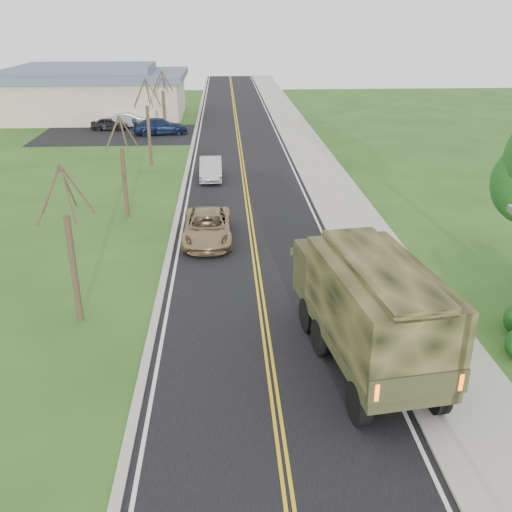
{
  "coord_description": "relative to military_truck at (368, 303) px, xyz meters",
  "views": [
    {
      "loc": [
        -1.37,
        -9.43,
        10.83
      ],
      "look_at": [
        -0.18,
        11.61,
        1.8
      ],
      "focal_mm": 40.0,
      "sensor_mm": 36.0,
      "label": 1
    }
  ],
  "objects": [
    {
      "name": "bare_tree_d",
      "position": [
        -10.11,
        39.55,
        0.26
      ],
      "size": [
        1.88,
        2.2,
        5.91
      ],
      "color": "#38281C",
      "rests_on": "ground"
    },
    {
      "name": "curb_left",
      "position": [
        -7.26,
        33.55,
        -2.24
      ],
      "size": [
        0.3,
        120.0,
        0.1
      ],
      "primitive_type": "cube",
      "color": "#9E998E",
      "rests_on": "ground"
    },
    {
      "name": "sidewalk_right",
      "position": [
        2.79,
        33.55,
        -2.24
      ],
      "size": [
        3.2,
        120.0,
        0.1
      ],
      "primitive_type": "cube",
      "color": "#9E998E",
      "rests_on": "ground"
    },
    {
      "name": "curb_right",
      "position": [
        1.04,
        33.55,
        -2.23
      ],
      "size": [
        0.3,
        120.0,
        0.12
      ],
      "primitive_type": "cube",
      "color": "#9E998E",
      "rests_on": "ground"
    },
    {
      "name": "commercial_building",
      "position": [
        -19.09,
        49.52,
        0.4
      ],
      "size": [
        25.5,
        21.5,
        5.65
      ],
      "color": "tan",
      "rests_on": "ground"
    },
    {
      "name": "military_truck",
      "position": [
        0.0,
        0.0,
        0.0
      ],
      "size": [
        3.84,
        8.31,
        4.0
      ],
      "rotation": [
        0.0,
        0.0,
        0.14
      ],
      "color": "black",
      "rests_on": "ground"
    },
    {
      "name": "lot_car_silver",
      "position": [
        -13.96,
        43.31,
        -1.54
      ],
      "size": [
        4.6,
        1.68,
        1.51
      ],
      "primitive_type": "imported",
      "rotation": [
        0.0,
        0.0,
        1.55
      ],
      "color": "#A7A7AB",
      "rests_on": "ground"
    },
    {
      "name": "sedan_silver",
      "position": [
        -5.45,
        23.42,
        -1.57
      ],
      "size": [
        1.59,
        4.4,
        1.44
      ],
      "primitive_type": "imported",
      "rotation": [
        0.0,
        0.0,
        0.01
      ],
      "color": "#ABABB0",
      "rests_on": "ground"
    },
    {
      "name": "bare_tree_a",
      "position": [
        -10.11,
        3.55,
        0.34
      ],
      "size": [
        1.93,
        2.26,
        6.08
      ],
      "color": "#38281C",
      "rests_on": "ground"
    },
    {
      "name": "bare_tree_c",
      "position": [
        -10.11,
        27.55,
        0.49
      ],
      "size": [
        2.04,
        2.39,
        6.42
      ],
      "color": "#38281C",
      "rests_on": "ground"
    },
    {
      "name": "suv_champagne",
      "position": [
        -5.42,
        11.54,
        -1.55
      ],
      "size": [
        2.46,
        5.31,
        1.47
      ],
      "primitive_type": "imported",
      "rotation": [
        0.0,
        0.0,
        0.0
      ],
      "color": "#947853",
      "rests_on": "ground"
    },
    {
      "name": "lot_car_dark",
      "position": [
        -15.82,
        41.97,
        -1.68
      ],
      "size": [
        3.61,
        1.55,
        1.22
      ],
      "primitive_type": "imported",
      "rotation": [
        0.0,
        0.0,
        1.54
      ],
      "color": "black",
      "rests_on": "ground"
    },
    {
      "name": "road",
      "position": [
        -3.11,
        33.55,
        -2.28
      ],
      "size": [
        8.0,
        120.0,
        0.01
      ],
      "primitive_type": "cube",
      "color": "black",
      "rests_on": "ground"
    },
    {
      "name": "lot_car_navy",
      "position": [
        -10.54,
        39.58,
        -1.53
      ],
      "size": [
        5.49,
        2.94,
        1.51
      ],
      "primitive_type": "imported",
      "rotation": [
        0.0,
        0.0,
        1.73
      ],
      "color": "#0F1B38",
      "rests_on": "ground"
    },
    {
      "name": "bare_tree_b",
      "position": [
        -10.11,
        15.55,
        0.19
      ],
      "size": [
        1.83,
        2.14,
        5.73
      ],
      "color": "#38281C",
      "rests_on": "ground"
    }
  ]
}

